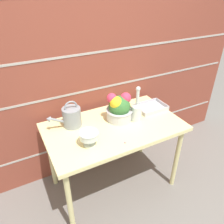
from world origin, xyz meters
TOP-DOWN VIEW (x-y plane):
  - ground_plane at (0.00, 0.00)m, footprint 12.00×12.00m
  - brick_wall at (0.00, 0.45)m, footprint 3.60×0.08m
  - patio_table at (0.00, 0.00)m, footprint 1.20×0.70m
  - watering_can at (-0.33, 0.17)m, footprint 0.30×0.16m
  - crystal_pedestal_bowl at (-0.29, -0.14)m, footprint 0.15×0.15m
  - flower_planter at (0.09, 0.07)m, footprint 0.25×0.25m
  - glass_decanter at (0.22, -0.02)m, footprint 0.09×0.09m
  - wire_tray at (0.47, 0.09)m, footprint 0.29×0.21m
  - fallen_petal at (-0.04, -0.26)m, footprint 0.01×0.01m

SIDE VIEW (x-z plane):
  - ground_plane at x=0.00m, z-range 0.00..0.00m
  - patio_table at x=0.00m, z-range 0.30..1.04m
  - fallen_petal at x=-0.04m, z-range 0.74..0.75m
  - wire_tray at x=0.47m, z-range 0.73..0.77m
  - crystal_pedestal_bowl at x=-0.29m, z-range 0.76..0.89m
  - watering_can at x=-0.33m, z-range 0.71..0.95m
  - glass_decanter at x=0.22m, z-range 0.68..1.02m
  - flower_planter at x=0.09m, z-range 0.73..0.99m
  - brick_wall at x=0.00m, z-range 0.00..2.20m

